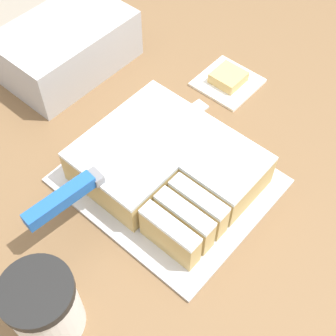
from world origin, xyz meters
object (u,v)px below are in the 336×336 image
object	(u,v)px
cake	(167,165)
storage_box	(67,47)
knife	(85,184)
brownie	(228,77)
cake_board	(168,181)
coffee_cup	(45,307)

from	to	relation	value
cake	storage_box	xyz separation A→B (m)	(0.08, 0.34, 0.01)
knife	brownie	xyz separation A→B (m)	(0.38, 0.01, -0.06)
cake	knife	size ratio (longest dim) A/B	0.76
cake_board	knife	xyz separation A→B (m)	(-0.13, 0.05, 0.08)
brownie	storage_box	xyz separation A→B (m)	(-0.17, 0.27, 0.03)
knife	storage_box	distance (m)	0.36
coffee_cup	brownie	size ratio (longest dim) A/B	2.02
cake_board	knife	size ratio (longest dim) A/B	0.92
cake_board	coffee_cup	xyz separation A→B (m)	(-0.28, -0.04, 0.06)
cake_board	knife	world-z (taller)	knife
cake_board	brownie	xyz separation A→B (m)	(0.26, 0.07, 0.01)
cake_board	brownie	size ratio (longest dim) A/B	5.55
cake	knife	world-z (taller)	knife
cake	coffee_cup	xyz separation A→B (m)	(-0.29, -0.04, 0.02)
brownie	cake_board	bearing A→B (deg)	-165.32
knife	coffee_cup	world-z (taller)	coffee_cup
knife	cake_board	bearing A→B (deg)	-16.85
storage_box	cake_board	bearing A→B (deg)	-104.22
cake	brownie	distance (m)	0.26
knife	storage_box	size ratio (longest dim) A/B	1.36
cake_board	coffee_cup	distance (m)	0.29
cake	knife	bearing A→B (deg)	159.62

